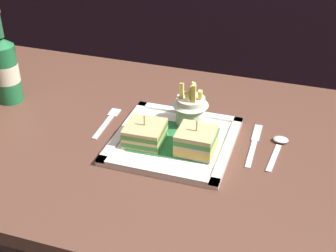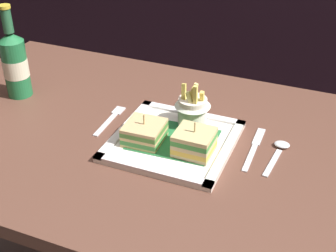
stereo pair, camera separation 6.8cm
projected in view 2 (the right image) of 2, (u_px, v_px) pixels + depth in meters
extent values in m
cube|color=brown|center=(163.00, 144.00, 1.10)|extent=(1.28, 0.74, 0.03)
cylinder|color=#532B28|center=(52.00, 154.00, 1.70)|extent=(0.09, 0.09, 0.72)
cube|color=white|center=(174.00, 142.00, 1.07)|extent=(0.26, 0.26, 0.01)
cube|color=#236A36|center=(174.00, 140.00, 1.06)|extent=(0.19, 0.15, 0.00)
cube|color=white|center=(151.00, 169.00, 0.97)|extent=(0.26, 0.02, 0.01)
cube|color=white|center=(192.00, 113.00, 1.16)|extent=(0.26, 0.02, 0.01)
cube|color=white|center=(125.00, 128.00, 1.10)|extent=(0.02, 0.26, 0.01)
cube|color=white|center=(226.00, 151.00, 1.02)|extent=(0.02, 0.26, 0.01)
cube|color=tan|center=(145.00, 139.00, 1.06)|extent=(0.09, 0.09, 0.01)
cube|color=#428840|center=(145.00, 136.00, 1.05)|extent=(0.09, 0.09, 0.01)
cube|color=tan|center=(144.00, 133.00, 1.05)|extent=(0.09, 0.09, 0.01)
cube|color=#508438|center=(144.00, 129.00, 1.04)|extent=(0.09, 0.09, 0.01)
cube|color=tan|center=(144.00, 126.00, 1.04)|extent=(0.09, 0.09, 0.01)
cylinder|color=tan|center=(144.00, 128.00, 1.04)|extent=(0.00, 0.00, 0.07)
cube|color=tan|center=(194.00, 151.00, 1.02)|extent=(0.08, 0.08, 0.01)
cube|color=gold|center=(194.00, 146.00, 1.01)|extent=(0.08, 0.08, 0.01)
cube|color=tan|center=(194.00, 142.00, 1.01)|extent=(0.08, 0.08, 0.01)
cube|color=#449340|center=(194.00, 138.00, 1.00)|extent=(0.08, 0.08, 0.01)
cube|color=tan|center=(195.00, 134.00, 1.00)|extent=(0.08, 0.08, 0.01)
cylinder|color=tan|center=(194.00, 138.00, 1.00)|extent=(0.00, 0.00, 0.08)
cylinder|color=silver|center=(192.00, 111.00, 1.10)|extent=(0.07, 0.07, 0.07)
cone|color=silver|center=(193.00, 100.00, 1.09)|extent=(0.08, 0.08, 0.03)
cube|color=#ECD263|center=(195.00, 101.00, 1.07)|extent=(0.01, 0.01, 0.07)
cube|color=#F6DA7C|center=(192.00, 96.00, 1.10)|extent=(0.02, 0.02, 0.06)
cube|color=#EBD06F|center=(195.00, 101.00, 1.08)|extent=(0.02, 0.02, 0.06)
cube|color=#DDBE57|center=(195.00, 100.00, 1.07)|extent=(0.02, 0.02, 0.07)
cube|color=#D9BF55|center=(184.00, 98.00, 1.09)|extent=(0.01, 0.02, 0.07)
cube|color=#EBCF61|center=(202.00, 101.00, 1.08)|extent=(0.01, 0.02, 0.06)
cube|color=#E8DF82|center=(191.00, 103.00, 1.07)|extent=(0.03, 0.01, 0.06)
cylinder|color=#1E6B3B|center=(16.00, 69.00, 1.23)|extent=(0.06, 0.06, 0.15)
cone|color=#246F3E|center=(10.00, 37.00, 1.18)|extent=(0.06, 0.06, 0.02)
cylinder|color=#275E3B|center=(7.00, 21.00, 1.16)|extent=(0.03, 0.03, 0.06)
cylinder|color=gold|center=(4.00, 7.00, 1.14)|extent=(0.03, 0.03, 0.01)
cylinder|color=beige|center=(16.00, 67.00, 1.22)|extent=(0.07, 0.07, 0.05)
cube|color=silver|center=(106.00, 124.00, 1.13)|extent=(0.02, 0.11, 0.00)
cube|color=silver|center=(119.00, 110.00, 1.19)|extent=(0.03, 0.04, 0.00)
cube|color=silver|center=(250.00, 158.00, 1.02)|extent=(0.01, 0.11, 0.00)
cube|color=silver|center=(259.00, 137.00, 1.09)|extent=(0.02, 0.07, 0.00)
cube|color=silver|center=(272.00, 163.00, 1.00)|extent=(0.02, 0.11, 0.00)
ellipsoid|color=silver|center=(282.00, 144.00, 1.05)|extent=(0.04, 0.03, 0.01)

